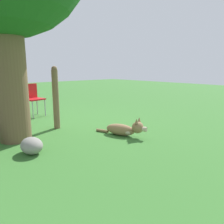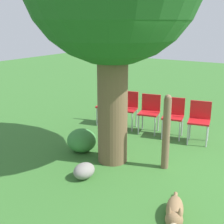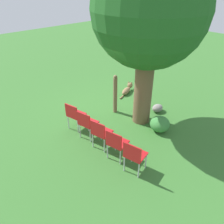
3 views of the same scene
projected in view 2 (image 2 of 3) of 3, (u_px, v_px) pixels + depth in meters
name	position (u px, v px, depth m)	size (l,w,h in m)	color
ground_plane	(166.00, 166.00, 5.60)	(30.00, 30.00, 0.00)	#38702D
dog	(175.00, 212.00, 4.01)	(1.05, 0.47, 0.39)	olive
fence_post	(166.00, 132.00, 5.35)	(0.13, 0.13, 1.33)	brown
red_chair_0	(199.00, 118.00, 6.60)	(0.50, 0.52, 0.87)	red
red_chair_1	(174.00, 114.00, 6.90)	(0.50, 0.52, 0.87)	red
red_chair_2	(150.00, 110.00, 7.20)	(0.50, 0.52, 0.87)	red
red_chair_3	(128.00, 106.00, 7.51)	(0.50, 0.52, 0.87)	red
red_chair_4	(108.00, 103.00, 7.81)	(0.50, 0.52, 0.87)	red
garden_rock	(84.00, 171.00, 5.14)	(0.41, 0.32, 0.25)	gray
low_shrub	(82.00, 140.00, 6.17)	(0.58, 0.58, 0.46)	#3D843D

